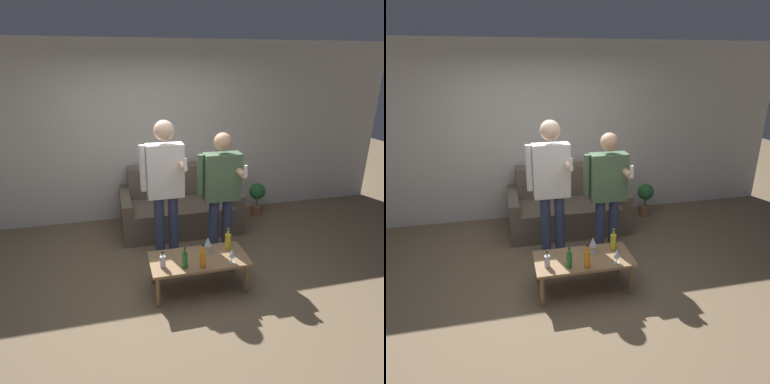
# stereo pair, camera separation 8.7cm
# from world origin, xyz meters

# --- Properties ---
(ground_plane) EXTENTS (16.00, 16.00, 0.00)m
(ground_plane) POSITION_xyz_m (0.00, 0.00, 0.00)
(ground_plane) COLOR #756047
(wall_back) EXTENTS (8.00, 0.06, 2.70)m
(wall_back) POSITION_xyz_m (0.00, 2.09, 1.35)
(wall_back) COLOR silver
(wall_back) RESTS_ON ground_plane
(couch) EXTENTS (1.73, 0.95, 0.89)m
(couch) POSITION_xyz_m (0.35, 1.59, 0.31)
(couch) COLOR #6B5B4C
(couch) RESTS_ON ground_plane
(coffee_table) EXTENTS (1.06, 0.52, 0.39)m
(coffee_table) POSITION_xyz_m (0.24, -0.02, 0.35)
(coffee_table) COLOR #8E6B47
(coffee_table) RESTS_ON ground_plane
(bottle_orange) EXTENTS (0.06, 0.06, 0.18)m
(bottle_orange) POSITION_xyz_m (-0.17, -0.12, 0.46)
(bottle_orange) COLOR silver
(bottle_orange) RESTS_ON coffee_table
(bottle_green) EXTENTS (0.06, 0.06, 0.23)m
(bottle_green) POSITION_xyz_m (0.05, -0.17, 0.48)
(bottle_green) COLOR #23752D
(bottle_green) RESTS_ON coffee_table
(bottle_dark) EXTENTS (0.07, 0.07, 0.25)m
(bottle_dark) POSITION_xyz_m (0.61, 0.09, 0.49)
(bottle_dark) COLOR yellow
(bottle_dark) RESTS_ON coffee_table
(bottle_yellow) EXTENTS (0.06, 0.06, 0.26)m
(bottle_yellow) POSITION_xyz_m (0.23, -0.20, 0.49)
(bottle_yellow) COLOR orange
(bottle_yellow) RESTS_ON coffee_table
(wine_glass_near) EXTENTS (0.08, 0.08, 0.19)m
(wine_glass_near) POSITION_xyz_m (0.37, 0.07, 0.52)
(wine_glass_near) COLOR silver
(wine_glass_near) RESTS_ON coffee_table
(wine_glass_far) EXTENTS (0.07, 0.07, 0.16)m
(wine_glass_far) POSITION_xyz_m (0.55, -0.20, 0.50)
(wine_glass_far) COLOR silver
(wine_glass_far) RESTS_ON coffee_table
(person_standing_left) EXTENTS (0.51, 0.45, 1.77)m
(person_standing_left) POSITION_xyz_m (0.00, 0.68, 1.05)
(person_standing_left) COLOR navy
(person_standing_left) RESTS_ON ground_plane
(person_standing_right) EXTENTS (0.53, 0.43, 1.61)m
(person_standing_right) POSITION_xyz_m (0.68, 0.61, 0.94)
(person_standing_right) COLOR navy
(person_standing_right) RESTS_ON ground_plane
(potted_plant) EXTENTS (0.26, 0.26, 0.54)m
(potted_plant) POSITION_xyz_m (1.67, 1.69, 0.34)
(potted_plant) COLOR #936042
(potted_plant) RESTS_ON ground_plane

